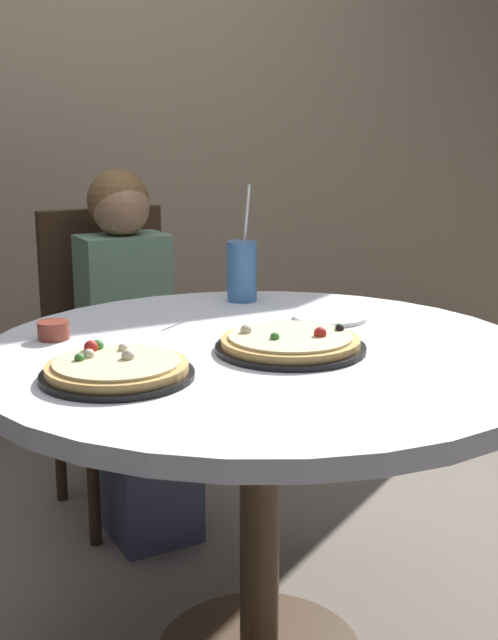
{
  "coord_description": "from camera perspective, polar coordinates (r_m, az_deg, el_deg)",
  "views": [
    {
      "loc": [
        -0.83,
        -1.49,
        1.22
      ],
      "look_at": [
        0.0,
        0.05,
        0.8
      ],
      "focal_mm": 46.75,
      "sensor_mm": 36.0,
      "label": 1
    }
  ],
  "objects": [
    {
      "name": "plate_small",
      "position": [
        2.03,
        5.58,
        0.19
      ],
      "size": [
        0.18,
        0.18,
        0.01
      ],
      "primitive_type": "cylinder",
      "color": "white",
      "rests_on": "dining_table"
    },
    {
      "name": "pizza_cheese",
      "position": [
        1.58,
        -9.05,
        -3.36
      ],
      "size": [
        0.29,
        0.29,
        0.05
      ],
      "color": "black",
      "rests_on": "dining_table"
    },
    {
      "name": "wall_with_window",
      "position": [
        3.32,
        -14.49,
        17.12
      ],
      "size": [
        5.2,
        0.14,
        2.9
      ],
      "color": "gray",
      "rests_on": "ground_plane"
    },
    {
      "name": "pizza_veggie",
      "position": [
        1.75,
        2.86,
        -1.6
      ],
      "size": [
        0.32,
        0.32,
        0.05
      ],
      "color": "black",
      "rests_on": "dining_table"
    },
    {
      "name": "soda_cup",
      "position": [
        2.21,
        -0.49,
        3.39
      ],
      "size": [
        0.08,
        0.08,
        0.31
      ],
      "color": "#3F72B2",
      "rests_on": "dining_table"
    },
    {
      "name": "diner_child",
      "position": [
        2.52,
        -7.79,
        -3.58
      ],
      "size": [
        0.26,
        0.41,
        1.08
      ],
      "color": "#3F4766",
      "rests_on": "ground_plane"
    },
    {
      "name": "chair_wooden",
      "position": [
        2.68,
        -9.24,
        -1.61
      ],
      "size": [
        0.4,
        0.4,
        0.95
      ],
      "color": "#382619",
      "rests_on": "ground_plane"
    },
    {
      "name": "dining_table",
      "position": [
        1.8,
        0.76,
        -4.94
      ],
      "size": [
        1.2,
        1.2,
        0.75
      ],
      "color": "silver",
      "rests_on": "ground_plane"
    },
    {
      "name": "sauce_bowl",
      "position": [
        1.89,
        -13.24,
        -0.69
      ],
      "size": [
        0.07,
        0.07,
        0.04
      ],
      "primitive_type": "cylinder",
      "color": "brown",
      "rests_on": "dining_table"
    }
  ]
}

